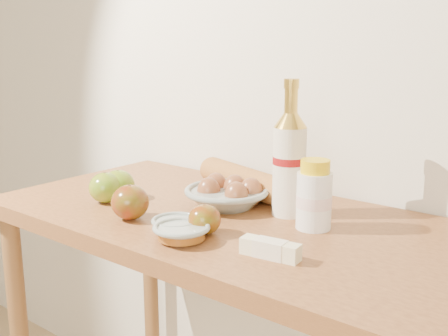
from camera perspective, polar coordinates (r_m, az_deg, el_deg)
The scene contains 13 objects.
back_wall at distance 1.53m, azimuth 8.66°, elevation 12.68°, with size 3.50×0.02×2.60m, color silver.
table at distance 1.37m, azimuth 0.80°, elevation -9.77°, with size 1.20×0.60×0.90m.
bourbon_bottle at distance 1.30m, azimuth 6.66°, elevation 0.70°, with size 0.10×0.10×0.32m.
cream_bottle at distance 1.23m, azimuth 9.15°, elevation -2.92°, with size 0.10×0.10×0.15m.
egg_bowl at distance 1.38m, azimuth 0.36°, elevation -2.72°, with size 0.23×0.23×0.07m.
baguette at distance 1.47m, azimuth 2.75°, elevation -1.50°, with size 0.44×0.19×0.07m.
apple_yellowgreen at distance 1.45m, azimuth -11.94°, elevation -1.96°, with size 0.11×0.11×0.08m.
apple_redgreen_front at distance 1.30m, azimuth -9.51°, elevation -3.45°, with size 0.10×0.10×0.08m.
apple_redgreen_right at distance 1.19m, azimuth -1.99°, elevation -5.25°, with size 0.08×0.08×0.07m.
sugar_bowl at distance 1.21m, azimuth -4.91°, elevation -5.77°, with size 0.12×0.12×0.03m.
syrup_bowl at distance 1.16m, azimuth -4.35°, elevation -6.53°, with size 0.13×0.13×0.03m.
butter_stick at distance 1.08m, azimuth 4.72°, elevation -8.20°, with size 0.12×0.05×0.03m.
apple_extra at distance 1.47m, azimuth -10.68°, elevation -1.69°, with size 0.11×0.11×0.08m.
Camera 1 is at (0.77, 0.19, 1.31)m, focal length 45.00 mm.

